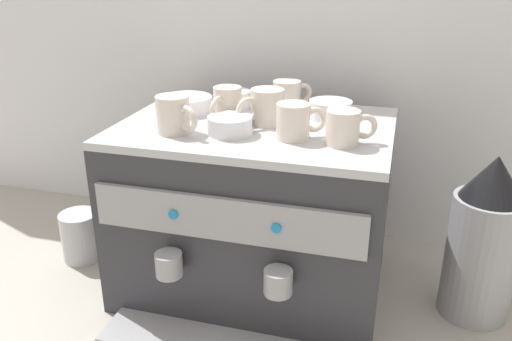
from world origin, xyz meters
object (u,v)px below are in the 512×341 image
object	(u,v)px
ceramic_cup_1	(174,115)
ceramic_bowl_0	(330,110)
espresso_machine	(255,208)
ceramic_bowl_2	(230,126)
ceramic_bowl_1	(232,99)
ceramic_cup_0	(295,121)
ceramic_cup_5	(227,104)
ceramic_cup_2	(288,95)
ceramic_cup_3	(266,107)
ceramic_cup_4	(345,127)
ceramic_bowl_3	(186,104)
milk_pitcher	(81,236)
coffee_grinder	(483,241)

from	to	relation	value
ceramic_cup_1	ceramic_bowl_0	size ratio (longest dim) A/B	1.07
espresso_machine	ceramic_bowl_0	world-z (taller)	ceramic_bowl_0
ceramic_bowl_2	ceramic_bowl_1	bearing A→B (deg)	106.82
ceramic_cup_1	ceramic_cup_0	bearing A→B (deg)	7.27
ceramic_cup_5	ceramic_bowl_0	distance (m)	0.24
ceramic_cup_2	ceramic_cup_3	world-z (taller)	ceramic_cup_3
ceramic_cup_2	ceramic_cup_4	distance (m)	0.27
ceramic_bowl_0	ceramic_bowl_3	bearing A→B (deg)	-173.22
ceramic_cup_4	ceramic_bowl_0	size ratio (longest dim) A/B	1.02
ceramic_cup_3	ceramic_cup_5	distance (m)	0.09
ceramic_bowl_2	milk_pitcher	distance (m)	0.58
ceramic_cup_2	milk_pitcher	size ratio (longest dim) A/B	0.67
ceramic_cup_4	ceramic_cup_5	world-z (taller)	ceramic_cup_5
ceramic_cup_0	ceramic_bowl_3	size ratio (longest dim) A/B	0.81
ceramic_cup_0	ceramic_bowl_0	bearing A→B (deg)	73.92
espresso_machine	ceramic_bowl_0	size ratio (longest dim) A/B	6.10
espresso_machine	ceramic_cup_3	size ratio (longest dim) A/B	5.97
ceramic_cup_4	ceramic_bowl_3	xyz separation A→B (m)	(-0.39, 0.13, -0.02)
ceramic_cup_0	ceramic_cup_2	distance (m)	0.22
milk_pitcher	ceramic_cup_0	bearing A→B (deg)	-5.34
ceramic_bowl_1	espresso_machine	bearing A→B (deg)	-52.84
ceramic_cup_3	ceramic_bowl_0	world-z (taller)	ceramic_cup_3
coffee_grinder	ceramic_cup_1	bearing A→B (deg)	-169.24
ceramic_cup_3	coffee_grinder	world-z (taller)	ceramic_cup_3
milk_pitcher	ceramic_bowl_3	bearing A→B (deg)	13.96
espresso_machine	ceramic_cup_0	size ratio (longest dim) A/B	6.01
ceramic_cup_1	ceramic_cup_3	distance (m)	0.20
espresso_machine	ceramic_bowl_1	distance (m)	0.27
ceramic_cup_0	ceramic_bowl_1	distance (m)	0.28
ceramic_cup_0	ceramic_bowl_1	bearing A→B (deg)	135.08
espresso_machine	coffee_grinder	size ratio (longest dim) A/B	1.58
ceramic_cup_1	ceramic_cup_3	xyz separation A→B (m)	(0.17, 0.11, -0.00)
ceramic_bowl_3	coffee_grinder	xyz separation A→B (m)	(0.69, -0.03, -0.25)
ceramic_cup_5	ceramic_bowl_2	xyz separation A→B (m)	(0.03, -0.08, -0.02)
ceramic_bowl_2	milk_pitcher	xyz separation A→B (m)	(-0.44, 0.06, -0.36)
coffee_grinder	ceramic_bowl_0	bearing A→B (deg)	168.25
ceramic_bowl_1	ceramic_bowl_2	world-z (taller)	ceramic_bowl_1
ceramic_cup_0	ceramic_cup_5	world-z (taller)	ceramic_cup_5
ceramic_cup_1	coffee_grinder	world-z (taller)	ceramic_cup_1
ceramic_cup_5	coffee_grinder	xyz separation A→B (m)	(0.57, 0.02, -0.27)
ceramic_bowl_0	coffee_grinder	bearing A→B (deg)	-11.75
ceramic_cup_2	ceramic_bowl_3	bearing A→B (deg)	-160.54
ceramic_bowl_0	ceramic_bowl_1	distance (m)	0.25
ceramic_bowl_2	ceramic_cup_3	bearing A→B (deg)	58.71
ceramic_bowl_3	ceramic_bowl_2	bearing A→B (deg)	-41.14
ceramic_cup_5	coffee_grinder	distance (m)	0.63
ceramic_cup_4	ceramic_bowl_1	size ratio (longest dim) A/B	1.10
espresso_machine	ceramic_cup_5	world-z (taller)	ceramic_cup_5
ceramic_bowl_2	ceramic_bowl_0	bearing A→B (deg)	43.46
ceramic_cup_3	ceramic_bowl_1	xyz separation A→B (m)	(-0.12, 0.12, -0.02)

